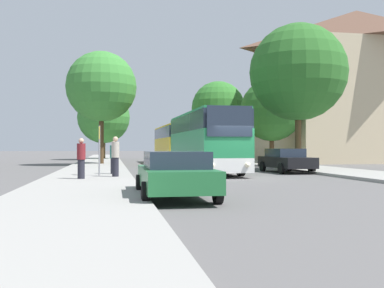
{
  "coord_description": "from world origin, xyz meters",
  "views": [
    {
      "loc": [
        -6.0,
        -20.71,
        1.51
      ],
      "look_at": [
        0.3,
        14.12,
        1.74
      ],
      "focal_mm": 42.0,
      "sensor_mm": 36.0,
      "label": 1
    }
  ],
  "objects_px": {
    "bus_middle": "(174,144)",
    "pedestrian_waiting_near": "(114,157)",
    "pedestrian_walking_back": "(115,156)",
    "tree_right_mid": "(272,110)",
    "bus_front": "(204,141)",
    "pedestrian_waiting_far": "(81,158)",
    "tree_right_near": "(218,108)",
    "tree_left_near": "(104,117)",
    "parked_car_right_near": "(286,160)",
    "tree_right_far": "(298,72)",
    "tree_left_far": "(101,87)",
    "parked_car_left_curb": "(175,174)",
    "bus_stop_sign": "(99,144)"
  },
  "relations": [
    {
      "from": "bus_middle",
      "to": "pedestrian_waiting_near",
      "type": "xyz_separation_m",
      "value": [
        -5.53,
        -17.25,
        -0.82
      ]
    },
    {
      "from": "pedestrian_walking_back",
      "to": "tree_right_mid",
      "type": "xyz_separation_m",
      "value": [
        13.67,
        16.58,
        3.66
      ]
    },
    {
      "from": "bus_front",
      "to": "pedestrian_waiting_far",
      "type": "xyz_separation_m",
      "value": [
        -6.65,
        -6.14,
        -0.82
      ]
    },
    {
      "from": "pedestrian_waiting_far",
      "to": "tree_right_near",
      "type": "distance_m",
      "value": 36.64
    },
    {
      "from": "pedestrian_walking_back",
      "to": "tree_left_near",
      "type": "xyz_separation_m",
      "value": [
        -1.05,
        32.79,
        3.9
      ]
    },
    {
      "from": "pedestrian_waiting_near",
      "to": "tree_right_mid",
      "type": "height_order",
      "value": "tree_right_mid"
    },
    {
      "from": "parked_car_right_near",
      "to": "tree_left_near",
      "type": "height_order",
      "value": "tree_left_near"
    },
    {
      "from": "pedestrian_waiting_near",
      "to": "tree_left_near",
      "type": "bearing_deg",
      "value": -40.5
    },
    {
      "from": "pedestrian_waiting_far",
      "to": "tree_right_far",
      "type": "height_order",
      "value": "tree_right_far"
    },
    {
      "from": "bus_front",
      "to": "tree_right_far",
      "type": "bearing_deg",
      "value": 11.74
    },
    {
      "from": "pedestrian_waiting_near",
      "to": "tree_left_far",
      "type": "height_order",
      "value": "tree_left_far"
    },
    {
      "from": "tree_right_mid",
      "to": "tree_right_far",
      "type": "height_order",
      "value": "tree_right_far"
    },
    {
      "from": "parked_car_right_near",
      "to": "tree_left_far",
      "type": "xyz_separation_m",
      "value": [
        -10.91,
        12.39,
        5.7
      ]
    },
    {
      "from": "parked_car_left_curb",
      "to": "bus_middle",
      "type": "bearing_deg",
      "value": 82.45
    },
    {
      "from": "pedestrian_walking_back",
      "to": "tree_left_far",
      "type": "xyz_separation_m",
      "value": [
        -0.98,
        16.55,
        5.36
      ]
    },
    {
      "from": "tree_left_near",
      "to": "tree_right_mid",
      "type": "bearing_deg",
      "value": -47.77
    },
    {
      "from": "tree_left_near",
      "to": "tree_right_mid",
      "type": "distance_m",
      "value": 21.9
    },
    {
      "from": "tree_left_near",
      "to": "tree_left_far",
      "type": "distance_m",
      "value": 16.31
    },
    {
      "from": "bus_front",
      "to": "pedestrian_waiting_far",
      "type": "height_order",
      "value": "bus_front"
    },
    {
      "from": "bus_stop_sign",
      "to": "pedestrian_waiting_far",
      "type": "xyz_separation_m",
      "value": [
        -0.7,
        -2.16,
        -0.61
      ]
    },
    {
      "from": "tree_right_far",
      "to": "pedestrian_walking_back",
      "type": "bearing_deg",
      "value": -151.43
    },
    {
      "from": "pedestrian_waiting_near",
      "to": "tree_right_near",
      "type": "bearing_deg",
      "value": -65.27
    },
    {
      "from": "parked_car_left_curb",
      "to": "tree_left_near",
      "type": "bearing_deg",
      "value": 94.19
    },
    {
      "from": "tree_right_mid",
      "to": "tree_right_far",
      "type": "bearing_deg",
      "value": -101.07
    },
    {
      "from": "tree_right_near",
      "to": "tree_right_far",
      "type": "height_order",
      "value": "tree_right_near"
    },
    {
      "from": "parked_car_left_curb",
      "to": "parked_car_right_near",
      "type": "height_order",
      "value": "parked_car_right_near"
    },
    {
      "from": "parked_car_right_near",
      "to": "tree_left_near",
      "type": "distance_m",
      "value": 30.96
    },
    {
      "from": "pedestrian_waiting_far",
      "to": "tree_right_mid",
      "type": "height_order",
      "value": "tree_right_mid"
    },
    {
      "from": "parked_car_left_curb",
      "to": "pedestrian_waiting_far",
      "type": "relative_size",
      "value": 2.72
    },
    {
      "from": "parked_car_left_curb",
      "to": "tree_right_near",
      "type": "height_order",
      "value": "tree_right_near"
    },
    {
      "from": "bus_front",
      "to": "bus_stop_sign",
      "type": "distance_m",
      "value": 7.16
    },
    {
      "from": "bus_middle",
      "to": "tree_left_far",
      "type": "distance_m",
      "value": 8.45
    },
    {
      "from": "bus_middle",
      "to": "parked_car_left_curb",
      "type": "bearing_deg",
      "value": -98.28
    },
    {
      "from": "tree_left_near",
      "to": "tree_right_mid",
      "type": "relative_size",
      "value": 1.08
    },
    {
      "from": "bus_stop_sign",
      "to": "pedestrian_walking_back",
      "type": "xyz_separation_m",
      "value": [
        0.75,
        -0.96,
        -0.55
      ]
    },
    {
      "from": "pedestrian_waiting_near",
      "to": "tree_right_near",
      "type": "distance_m",
      "value": 33.03
    },
    {
      "from": "pedestrian_waiting_far",
      "to": "tree_right_near",
      "type": "xyz_separation_m",
      "value": [
        14.09,
        33.42,
        5.21
      ]
    },
    {
      "from": "bus_front",
      "to": "parked_car_left_curb",
      "type": "height_order",
      "value": "bus_front"
    },
    {
      "from": "pedestrian_waiting_near",
      "to": "tree_left_near",
      "type": "relative_size",
      "value": 0.21
    },
    {
      "from": "tree_left_far",
      "to": "tree_right_mid",
      "type": "bearing_deg",
      "value": 0.11
    },
    {
      "from": "tree_left_near",
      "to": "parked_car_right_near",
      "type": "bearing_deg",
      "value": -69.02
    },
    {
      "from": "bus_middle",
      "to": "tree_left_near",
      "type": "bearing_deg",
      "value": 115.67
    },
    {
      "from": "pedestrian_waiting_far",
      "to": "tree_left_near",
      "type": "distance_m",
      "value": 34.23
    },
    {
      "from": "pedestrian_walking_back",
      "to": "tree_right_mid",
      "type": "height_order",
      "value": "tree_right_mid"
    },
    {
      "from": "tree_right_near",
      "to": "tree_right_mid",
      "type": "distance_m",
      "value": 15.74
    },
    {
      "from": "pedestrian_waiting_near",
      "to": "parked_car_left_curb",
      "type": "bearing_deg",
      "value": 147.28
    },
    {
      "from": "pedestrian_waiting_near",
      "to": "tree_left_far",
      "type": "bearing_deg",
      "value": -38.72
    },
    {
      "from": "pedestrian_walking_back",
      "to": "tree_right_far",
      "type": "relative_size",
      "value": 0.2
    },
    {
      "from": "tree_right_mid",
      "to": "tree_left_far",
      "type": "bearing_deg",
      "value": -179.89
    },
    {
      "from": "bus_front",
      "to": "tree_left_far",
      "type": "distance_m",
      "value": 13.93
    }
  ]
}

